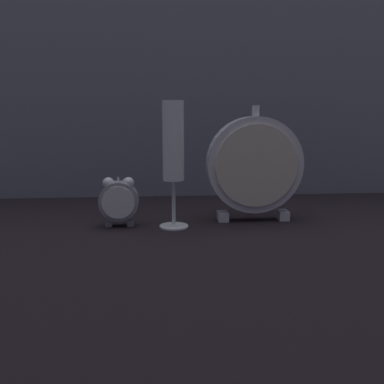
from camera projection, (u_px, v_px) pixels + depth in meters
ground_plane at (195, 230)px, 0.77m from camera, size 4.00×4.00×0.00m
fabric_backdrop_drape at (184, 60)px, 1.03m from camera, size 1.20×0.01×0.67m
alarm_clock_twin_bell at (119, 199)px, 0.79m from camera, size 0.07×0.03×0.09m
mantel_clock_silver at (254, 165)px, 0.82m from camera, size 0.19×0.04×0.22m
champagne_flute at (173, 150)px, 0.77m from camera, size 0.05×0.05×0.23m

